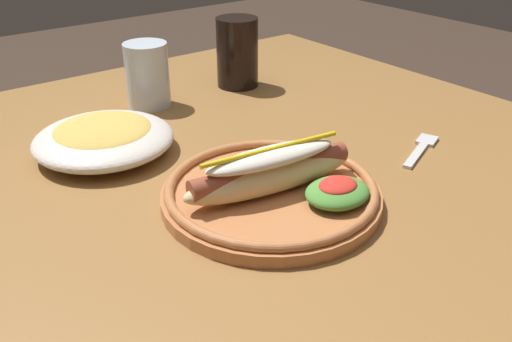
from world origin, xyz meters
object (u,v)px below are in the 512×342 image
hot_dog_plate (275,187)px  side_bowl (104,138)px  soda_cup (237,52)px  water_cup (147,75)px  fork (421,148)px

hot_dog_plate → side_bowl: hot_dog_plate is taller
hot_dog_plate → soda_cup: (0.22, 0.38, 0.04)m
soda_cup → water_cup: (-0.18, 0.01, -0.01)m
soda_cup → side_bowl: soda_cup is taller
soda_cup → side_bowl: bearing=-159.4°
fork → side_bowl: (-0.37, 0.27, 0.02)m
soda_cup → side_bowl: (-0.33, -0.12, -0.04)m
hot_dog_plate → fork: bearing=-3.7°
water_cup → side_bowl: (-0.14, -0.13, -0.03)m
hot_dog_plate → water_cup: (0.03, 0.39, 0.03)m
fork → soda_cup: bearing=74.7°
side_bowl → fork: bearing=-36.3°
hot_dog_plate → soda_cup: soda_cup is taller
water_cup → side_bowl: water_cup is taller
hot_dog_plate → side_bowl: 0.28m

